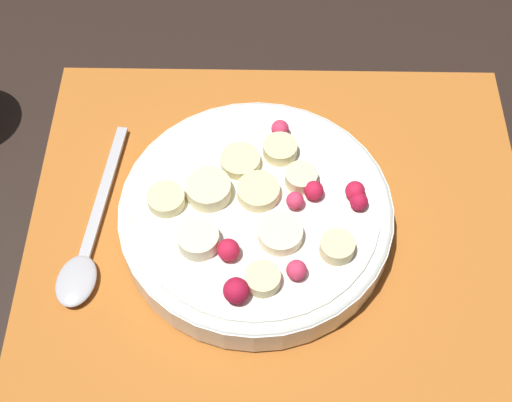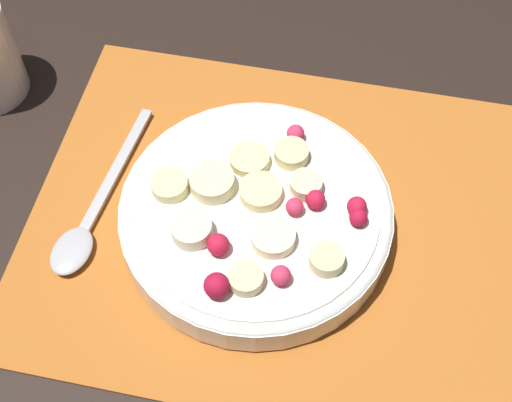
{
  "view_description": "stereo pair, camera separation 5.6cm",
  "coord_description": "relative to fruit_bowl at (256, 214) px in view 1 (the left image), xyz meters",
  "views": [
    {
      "loc": [
        0.01,
        0.31,
        0.51
      ],
      "look_at": [
        0.02,
        0.01,
        0.04
      ],
      "focal_mm": 50.0,
      "sensor_mm": 36.0,
      "label": 1
    },
    {
      "loc": [
        -0.04,
        0.31,
        0.51
      ],
      "look_at": [
        0.02,
        0.01,
        0.04
      ],
      "focal_mm": 50.0,
      "sensor_mm": 36.0,
      "label": 2
    }
  ],
  "objects": [
    {
      "name": "fruit_bowl",
      "position": [
        0.0,
        0.0,
        0.0
      ],
      "size": [
        0.22,
        0.22,
        0.05
      ],
      "color": "silver",
      "rests_on": "placemat"
    },
    {
      "name": "placemat",
      "position": [
        -0.02,
        -0.01,
        -0.02
      ],
      "size": [
        0.42,
        0.33,
        0.01
      ],
      "color": "#B26023",
      "rests_on": "ground_plane"
    },
    {
      "name": "spoon",
      "position": [
        0.14,
        0.03,
        -0.02
      ],
      "size": [
        0.04,
        0.18,
        0.01
      ],
      "rotation": [
        0.0,
        0.0,
        7.74
      ],
      "color": "#B2B2B7",
      "rests_on": "placemat"
    },
    {
      "name": "ground_plane",
      "position": [
        -0.02,
        -0.01,
        -0.02
      ],
      "size": [
        3.0,
        3.0,
        0.0
      ],
      "primitive_type": "plane",
      "color": "black"
    }
  ]
}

